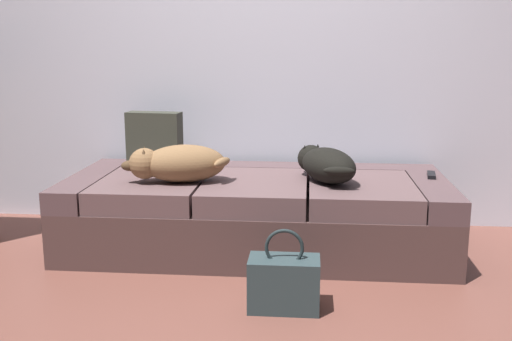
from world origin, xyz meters
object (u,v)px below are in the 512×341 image
Objects in this scene: couch at (257,212)px; tv_remote at (431,175)px; dog_dark at (325,164)px; throw_pillow at (155,139)px; handbag at (284,282)px; dog_tan at (178,163)px.

tv_remote is at bearing 5.60° from couch.
couch is at bearing 170.19° from dog_dark.
handbag is (0.87, -1.11, -0.47)m from throw_pillow.
throw_pillow reaches higher than dog_dark.
dog_dark is at bearing -156.25° from tv_remote.
throw_pillow is 1.49m from handbag.
dog_dark reaches higher than handbag.
throw_pillow reaches higher than dog_tan.
tv_remote is at bearing 15.06° from dog_dark.
dog_tan is at bearing -61.12° from throw_pillow.
tv_remote is 0.44× the size of throw_pillow.
dog_tan is 1.78× the size of throw_pillow.
dog_dark is at bearing -9.81° from couch.
couch is 1.04m from tv_remote.
dog_tan reaches higher than tv_remote.
couch is 14.54× the size of tv_remote.
dog_tan reaches higher than couch.
couch is at bearing 103.34° from handbag.
tv_remote is 1.27m from handbag.
tv_remote is (0.62, 0.17, -0.09)m from dog_dark.
handbag is (0.20, -0.83, -0.08)m from couch.
dog_dark is (0.82, 0.10, -0.01)m from dog_tan.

